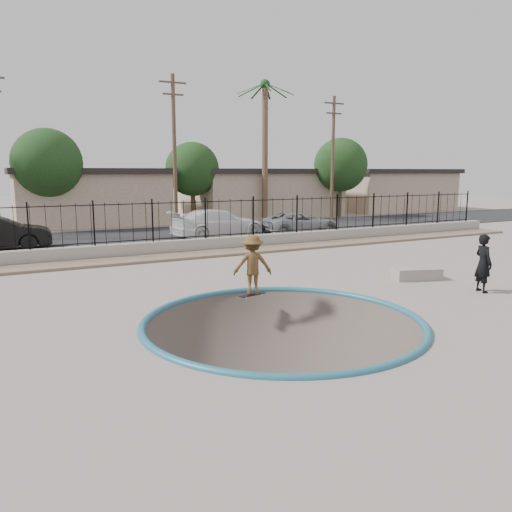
{
  "coord_description": "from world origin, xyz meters",
  "views": [
    {
      "loc": [
        -6.09,
        -11.23,
        3.68
      ],
      "look_at": [
        0.82,
        2.0,
        1.15
      ],
      "focal_mm": 35.0,
      "sensor_mm": 36.0,
      "label": 1
    }
  ],
  "objects": [
    {
      "name": "ground",
      "position": [
        0.0,
        12.0,
        -1.1
      ],
      "size": [
        120.0,
        120.0,
        2.2
      ],
      "primitive_type": "cube",
      "color": "slate",
      "rests_on": "ground"
    },
    {
      "name": "bowl_pit",
      "position": [
        0.0,
        -1.0,
        0.0
      ],
      "size": [
        6.84,
        6.84,
        1.8
      ],
      "primitive_type": null,
      "color": "#463B36",
      "rests_on": "ground"
    },
    {
      "name": "coping_ring",
      "position": [
        0.0,
        -1.0,
        0.0
      ],
      "size": [
        7.04,
        7.04,
        0.2
      ],
      "primitive_type": "torus",
      "color": "#256279",
      "rests_on": "ground"
    },
    {
      "name": "rock_strip",
      "position": [
        0.0,
        9.2,
        0.06
      ],
      "size": [
        42.0,
        1.6,
        0.11
      ],
      "primitive_type": "cube",
      "color": "#8F755D",
      "rests_on": "ground"
    },
    {
      "name": "retaining_wall",
      "position": [
        0.0,
        10.3,
        0.3
      ],
      "size": [
        42.0,
        0.45,
        0.6
      ],
      "primitive_type": "cube",
      "color": "gray",
      "rests_on": "ground"
    },
    {
      "name": "fence",
      "position": [
        0.0,
        10.3,
        1.5
      ],
      "size": [
        40.0,
        0.04,
        1.8
      ],
      "color": "black",
      "rests_on": "retaining_wall"
    },
    {
      "name": "street",
      "position": [
        0.0,
        17.0,
        0.02
      ],
      "size": [
        90.0,
        8.0,
        0.04
      ],
      "primitive_type": "cube",
      "color": "black",
      "rests_on": "ground"
    },
    {
      "name": "house_center",
      "position": [
        0.0,
        26.5,
        1.97
      ],
      "size": [
        10.6,
        8.6,
        3.9
      ],
      "color": "tan",
      "rests_on": "ground"
    },
    {
      "name": "house_east",
      "position": [
        14.0,
        26.5,
        1.97
      ],
      "size": [
        12.6,
        8.6,
        3.9
      ],
      "color": "tan",
      "rests_on": "ground"
    },
    {
      "name": "house_east_far",
      "position": [
        28.0,
        26.5,
        1.97
      ],
      "size": [
        11.6,
        8.6,
        3.9
      ],
      "color": "tan",
      "rests_on": "ground"
    },
    {
      "name": "palm_right",
      "position": [
        12.0,
        22.0,
        7.33
      ],
      "size": [
        2.3,
        2.3,
        10.3
      ],
      "color": "brown",
      "rests_on": "ground"
    },
    {
      "name": "utility_pole_mid",
      "position": [
        4.0,
        19.0,
        4.96
      ],
      "size": [
        1.7,
        0.24,
        9.5
      ],
      "color": "#473323",
      "rests_on": "ground"
    },
    {
      "name": "utility_pole_right",
      "position": [
        16.0,
        19.0,
        4.7
      ],
      "size": [
        1.7,
        0.24,
        9.0
      ],
      "color": "#473323",
      "rests_on": "ground"
    },
    {
      "name": "street_tree_left",
      "position": [
        -3.0,
        23.0,
        4.19
      ],
      "size": [
        4.32,
        4.32,
        6.36
      ],
      "color": "#473323",
      "rests_on": "ground"
    },
    {
      "name": "street_tree_mid",
      "position": [
        7.0,
        24.0,
        3.84
      ],
      "size": [
        3.96,
        3.96,
        5.83
      ],
      "color": "#473323",
      "rests_on": "ground"
    },
    {
      "name": "street_tree_right",
      "position": [
        19.0,
        22.0,
        4.19
      ],
      "size": [
        4.32,
        4.32,
        6.36
      ],
      "color": "#473323",
      "rests_on": "ground"
    },
    {
      "name": "skater",
      "position": [
        0.49,
        1.6,
        0.88
      ],
      "size": [
        1.29,
        1.01,
        1.76
      ],
      "primitive_type": "imported",
      "rotation": [
        0.0,
        0.0,
        2.79
      ],
      "color": "brown",
      "rests_on": "ground"
    },
    {
      "name": "skateboard",
      "position": [
        0.49,
        1.6,
        0.06
      ],
      "size": [
        0.9,
        0.4,
        0.08
      ],
      "rotation": [
        0.0,
        0.0,
        0.21
      ],
      "color": "black",
      "rests_on": "ground"
    },
    {
      "name": "videographer",
      "position": [
        7.06,
        -1.12,
        0.9
      ],
      "size": [
        0.57,
        0.74,
        1.8
      ],
      "primitive_type": "imported",
      "rotation": [
        0.0,
        0.0,
        1.34
      ],
      "color": "black",
      "rests_on": "ground"
    },
    {
      "name": "concrete_ledge",
      "position": [
        6.61,
        1.13,
        0.2
      ],
      "size": [
        1.74,
        1.16,
        0.4
      ],
      "primitive_type": "cube",
      "rotation": [
        0.0,
        0.0,
        -0.32
      ],
      "color": "gray",
      "rests_on": "ground"
    },
    {
      "name": "car_c",
      "position": [
        4.88,
        14.3,
        0.82
      ],
      "size": [
        5.57,
        2.61,
        1.57
      ],
      "primitive_type": "imported",
      "rotation": [
        0.0,
        0.0,
        1.65
      ],
      "color": "white",
      "rests_on": "street"
    },
    {
      "name": "car_d",
      "position": [
        9.71,
        13.4,
        0.7
      ],
      "size": [
        4.8,
        2.28,
        1.33
      ],
      "primitive_type": "imported",
      "rotation": [
        0.0,
        0.0,
        1.55
      ],
      "color": "#919599",
      "rests_on": "street"
    }
  ]
}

